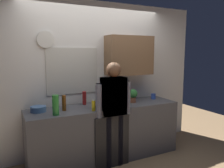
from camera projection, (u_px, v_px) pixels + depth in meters
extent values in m
plane|color=#8C6D4C|center=(114.00, 165.00, 3.47)|extent=(8.00, 8.00, 0.00)
cube|color=#4C4C51|center=(105.00, 132.00, 3.67)|extent=(2.48, 0.64, 0.89)
cube|color=black|center=(112.00, 142.00, 3.37)|extent=(0.56, 0.02, 0.80)
cube|color=white|center=(95.00, 78.00, 3.93)|extent=(4.08, 0.10, 2.60)
cube|color=beige|center=(73.00, 71.00, 3.67)|extent=(0.86, 0.02, 0.76)
cube|color=#8CA5C6|center=(73.00, 71.00, 3.68)|extent=(0.80, 0.02, 0.70)
cube|color=brown|center=(129.00, 55.00, 3.95)|extent=(0.84, 0.32, 0.68)
cylinder|color=silver|center=(45.00, 39.00, 3.41)|extent=(0.26, 0.03, 0.26)
cube|color=black|center=(104.00, 107.00, 3.44)|extent=(0.20, 0.20, 0.03)
cube|color=silver|center=(102.00, 97.00, 3.48)|extent=(0.18, 0.08, 0.28)
cylinder|color=black|center=(104.00, 103.00, 3.41)|extent=(0.11, 0.11, 0.11)
cylinder|color=black|center=(104.00, 88.00, 3.40)|extent=(0.17, 0.17, 0.03)
cylinder|color=#2D8C33|center=(56.00, 105.00, 3.06)|extent=(0.09, 0.09, 0.28)
cylinder|color=brown|center=(64.00, 103.00, 3.29)|extent=(0.06, 0.06, 0.23)
cylinder|color=maroon|center=(84.00, 98.00, 3.67)|extent=(0.06, 0.06, 0.22)
cylinder|color=#3351B2|center=(153.00, 96.00, 4.12)|extent=(0.08, 0.08, 0.10)
cylinder|color=#4C72A5|center=(38.00, 109.00, 3.23)|extent=(0.22, 0.22, 0.08)
cylinder|color=#9E5638|center=(133.00, 100.00, 3.83)|extent=(0.10, 0.10, 0.09)
sphere|color=#2D7233|center=(133.00, 94.00, 3.82)|extent=(0.15, 0.15, 0.15)
cylinder|color=yellow|center=(94.00, 106.00, 3.29)|extent=(0.06, 0.06, 0.15)
cone|color=white|center=(93.00, 100.00, 3.27)|extent=(0.02, 0.02, 0.03)
cylinder|color=black|center=(108.00, 141.00, 3.37)|extent=(0.12, 0.12, 0.82)
cylinder|color=black|center=(119.00, 139.00, 3.46)|extent=(0.12, 0.12, 0.82)
cube|color=#D85959|center=(114.00, 96.00, 3.31)|extent=(0.36, 0.20, 0.56)
sphere|color=#A57A59|center=(114.00, 70.00, 3.26)|extent=(0.22, 0.22, 0.22)
cylinder|color=#D85959|center=(99.00, 101.00, 3.21)|extent=(0.09, 0.09, 0.50)
cylinder|color=#D85959|center=(128.00, 98.00, 3.43)|extent=(0.09, 0.09, 0.50)
cylinder|color=black|center=(108.00, 141.00, 3.37)|extent=(0.12, 0.12, 0.82)
cylinder|color=black|center=(119.00, 139.00, 3.46)|extent=(0.12, 0.12, 0.82)
cube|color=silver|center=(114.00, 96.00, 3.31)|extent=(0.36, 0.20, 0.56)
sphere|color=#A57A59|center=(114.00, 70.00, 3.26)|extent=(0.22, 0.22, 0.22)
cylinder|color=silver|center=(99.00, 101.00, 3.21)|extent=(0.09, 0.09, 0.50)
cylinder|color=silver|center=(128.00, 98.00, 3.43)|extent=(0.09, 0.09, 0.50)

